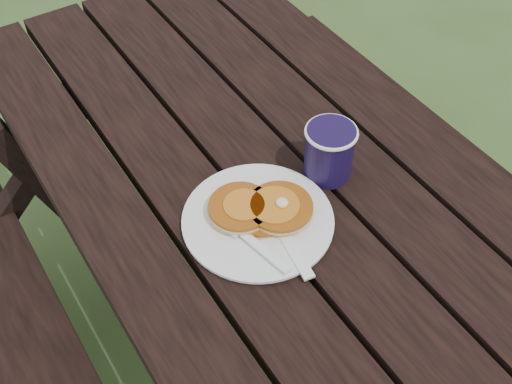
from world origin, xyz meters
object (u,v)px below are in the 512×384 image
plate (258,220)px  coffee_cup (329,150)px  pancake_stack (261,208)px  picnic_table (302,329)px

plate → coffee_cup: (0.18, 0.03, 0.06)m
plate → pancake_stack: pancake_stack is taller
picnic_table → pancake_stack: bearing=141.9°
picnic_table → plate: bearing=148.9°
plate → pancake_stack: bearing=30.5°
coffee_cup → pancake_stack: bearing=-171.3°
picnic_table → coffee_cup: (0.09, 0.08, 0.44)m
pancake_stack → picnic_table: bearing=-38.1°
pancake_stack → coffee_cup: size_ratio=1.60×
picnic_table → coffee_cup: coffee_cup is taller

